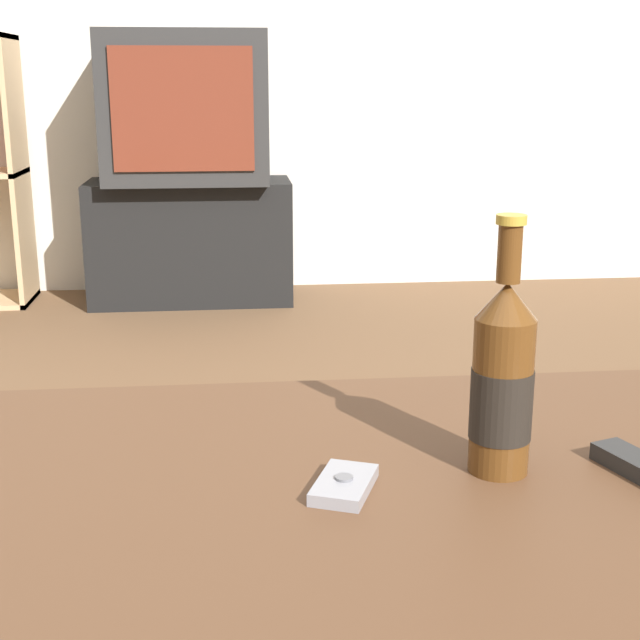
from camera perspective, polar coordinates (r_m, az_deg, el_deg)
coffee_table at (r=1.00m, az=-0.26°, el=-14.03°), size 1.36×0.73×0.46m
tv_stand at (r=3.70m, az=-8.26°, el=5.01°), size 0.81×0.36×0.49m
television at (r=3.64m, az=-8.59°, el=13.31°), size 0.63×0.52×0.58m
beer_bottle at (r=1.00m, az=11.59°, el=-3.85°), size 0.07×0.07×0.29m
cell_phone at (r=0.97m, az=1.58°, el=-10.58°), size 0.09×0.11×0.02m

